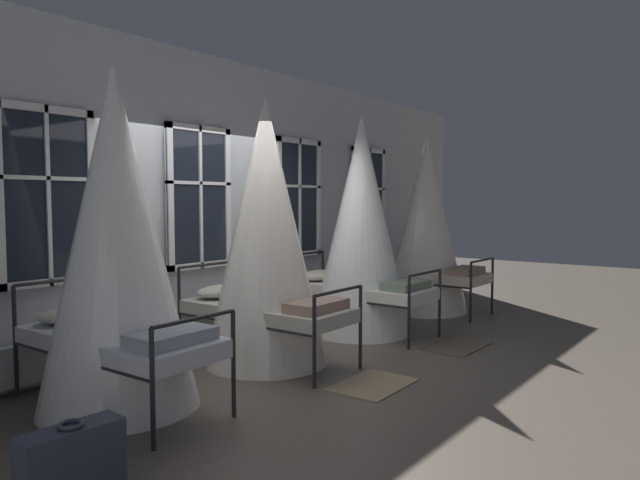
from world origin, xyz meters
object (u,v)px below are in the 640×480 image
Objects in this scene: cot_fifth at (426,226)px; cot_second at (117,243)px; cot_third at (266,235)px; cot_fourth at (361,229)px; suitcase_dark at (72,465)px.

cot_second is at bearing 90.60° from cot_fifth.
cot_third is 3.62m from cot_fifth.
cot_third reaches higher than cot_fourth.
cot_second reaches higher than cot_third.
cot_fifth is (3.62, 0.03, -0.04)m from cot_third.
suitcase_dark is (-2.78, -1.10, -1.12)m from cot_third.
cot_third is at bearing 89.98° from cot_fourth.
cot_third reaches higher than suitcase_dark.
suitcase_dark is (-6.40, -1.13, -1.09)m from cot_fifth.
cot_third is 4.87× the size of suitcase_dark.
cot_fifth is at bearing -90.68° from cot_third.
cot_third reaches higher than cot_fifth.
cot_third is at bearing -93.54° from cot_second.
cot_third is (1.71, -0.06, -0.01)m from cot_second.
cot_third is at bearing 25.00° from suitcase_dark.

